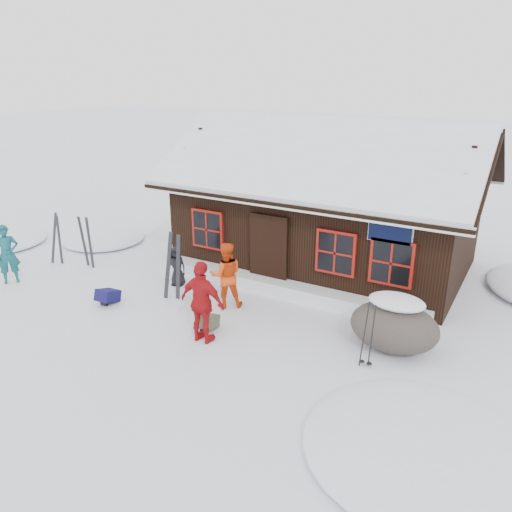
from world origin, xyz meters
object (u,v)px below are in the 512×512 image
object	(u,v)px
boulder	(394,325)
ski_poles	(368,336)
skier_orange_right	(202,303)
skier_orange_left	(226,275)
ski_pair_left	(57,239)
backpack_olive	(208,324)
skier_teal	(8,254)
skier_crouched	(177,266)
backpack_blue	(108,298)

from	to	relation	value
boulder	ski_poles	world-z (taller)	ski_poles
skier_orange_right	skier_orange_left	bearing A→B (deg)	-72.29
skier_orange_right	ski_pair_left	world-z (taller)	skier_orange_right
backpack_olive	skier_teal	bearing A→B (deg)	174.44
skier_orange_left	ski_poles	size ratio (longest dim) A/B	1.17
skier_orange_left	skier_crouched	distance (m)	1.97
skier_teal	ski_pair_left	bearing A→B (deg)	34.50
skier_crouched	backpack_olive	size ratio (longest dim) A/B	2.12
skier_orange_left	boulder	bearing A→B (deg)	144.07
ski_poles	skier_crouched	bearing A→B (deg)	167.31
backpack_blue	skier_crouched	bearing A→B (deg)	62.17
skier_orange_right	backpack_blue	xyz separation A→B (m)	(-3.24, 0.32, -0.79)
boulder	skier_teal	bearing A→B (deg)	-169.84
ski_poles	skier_orange_right	bearing A→B (deg)	-166.29
boulder	skier_crouched	bearing A→B (deg)	176.57
skier_orange_right	backpack_blue	world-z (taller)	skier_orange_right
ski_poles	backpack_blue	xyz separation A→B (m)	(-6.64, -0.51, -0.53)
skier_crouched	ski_poles	distance (m)	5.99
skier_crouched	boulder	size ratio (longest dim) A/B	0.60
skier_teal	ski_pair_left	distance (m)	1.64
skier_orange_right	backpack_olive	size ratio (longest dim) A/B	3.52
skier_orange_left	backpack_blue	distance (m)	3.12
skier_teal	ski_pair_left	world-z (taller)	skier_teal
skier_crouched	skier_orange_right	bearing A→B (deg)	-48.91
skier_teal	ski_poles	xyz separation A→B (m)	(10.00, 0.89, -0.16)
skier_orange_left	ski_pair_left	distance (m)	6.06
boulder	backpack_blue	xyz separation A→B (m)	(-6.91, -1.46, -0.41)
skier_teal	backpack_olive	xyz separation A→B (m)	(6.37, 0.53, -0.69)
boulder	backpack_olive	world-z (taller)	boulder
skier_orange_right	boulder	world-z (taller)	skier_orange_right
skier_teal	skier_orange_left	bearing A→B (deg)	-39.07
skier_teal	ski_poles	world-z (taller)	skier_teal
boulder	ski_pair_left	distance (m)	10.28
skier_crouched	ski_pair_left	distance (m)	4.20
boulder	backpack_blue	bearing A→B (deg)	-168.06
ski_pair_left	backpack_olive	size ratio (longest dim) A/B	3.18
skier_teal	boulder	xyz separation A→B (m)	(10.27, 1.84, -0.28)
skier_orange_right	backpack_blue	distance (m)	3.35
skier_orange_right	skier_crouched	bearing A→B (deg)	-40.92
ski_poles	backpack_blue	bearing A→B (deg)	-175.59
backpack_blue	backpack_olive	xyz separation A→B (m)	(3.01, 0.15, -0.00)
ski_pair_left	ski_poles	world-z (taller)	ski_pair_left
skier_orange_right	ski_pair_left	distance (m)	6.78
skier_orange_right	ski_poles	xyz separation A→B (m)	(3.40, 0.83, -0.25)
ski_pair_left	backpack_blue	xyz separation A→B (m)	(3.36, -1.26, -0.65)
skier_crouched	boulder	bearing A→B (deg)	-11.01
boulder	backpack_olive	size ratio (longest dim) A/B	3.54
skier_crouched	backpack_blue	xyz separation A→B (m)	(-0.80, -1.83, -0.42)
skier_orange_right	backpack_olive	world-z (taller)	skier_orange_right
skier_crouched	backpack_olive	bearing A→B (deg)	-44.81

